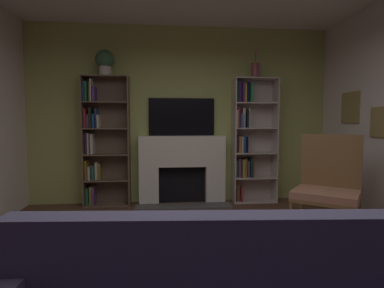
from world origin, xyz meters
name	(u,v)px	position (x,y,z in m)	size (l,w,h in m)	color
wall_back_accent	(181,115)	(0.00, 2.80, 1.42)	(4.97, 0.06, 2.85)	#ADB763
fireplace	(182,167)	(0.00, 2.65, 0.58)	(1.47, 0.55, 1.09)	white
tv	(182,117)	(0.00, 2.74, 1.39)	(1.06, 0.06, 0.60)	black
bookshelf_left	(102,141)	(-1.26, 2.67, 1.01)	(0.71, 0.28, 2.01)	brown
bookshelf_right	(248,139)	(1.09, 2.66, 1.04)	(0.71, 0.31, 2.01)	beige
potted_plant	(105,61)	(-1.18, 2.62, 2.23)	(0.28, 0.28, 0.39)	beige
vase_with_flowers	(255,70)	(1.18, 2.62, 2.15)	(0.12, 0.12, 0.43)	#94424E
armchair	(328,185)	(1.62, 1.15, 0.57)	(0.92, 0.91, 1.16)	brown
coffee_table	(201,274)	(-0.10, -0.38, 0.33)	(0.75, 0.44, 0.39)	brown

